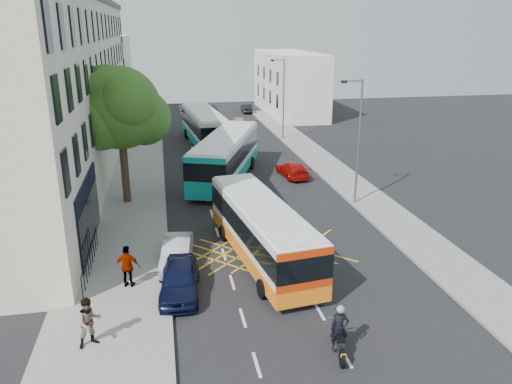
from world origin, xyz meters
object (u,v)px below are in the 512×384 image
street_tree (119,109)px  distant_car_grey (198,121)px  lamp_far (283,95)px  pedestrian_far (128,266)px  motorbike (339,331)px  red_hatchback (292,169)px  lamp_near (358,136)px  distant_car_dark (247,108)px  bus_far (204,127)px  parked_car_silver (177,252)px  pedestrian_near (90,322)px  bus_mid (226,157)px  parked_car_blue (180,279)px  distant_car_silver (239,122)px  bus_near (262,231)px

street_tree → distant_car_grey: size_ratio=1.86×
lamp_far → pedestrian_far: 32.17m
motorbike → red_hatchback: (4.05, 21.85, -0.33)m
lamp_near → distant_car_dark: bearing=91.1°
street_tree → pedestrian_far: 12.82m
bus_far → parked_car_silver: 26.46m
pedestrian_near → parked_car_silver: bearing=37.8°
bus_mid → parked_car_silver: size_ratio=3.24×
parked_car_blue → lamp_far: bearing=73.4°
lamp_far → distant_car_grey: (-8.00, 8.99, -3.96)m
parked_car_silver → pedestrian_far: (-2.21, -2.18, 0.49)m
parked_car_silver → pedestrian_far: 3.15m
parked_car_blue → red_hatchback: bearing=65.3°
parked_car_silver → lamp_far: bearing=73.9°
parked_car_silver → distant_car_silver: distant_car_silver is taller
lamp_far → pedestrian_near: 36.42m
street_tree → bus_mid: (7.16, 4.15, -4.48)m
lamp_far → distant_car_silver: (-3.34, 7.40, -3.96)m
lamp_near → motorbike: lamp_near is taller
parked_car_blue → red_hatchback: (9.45, 16.53, -0.12)m
lamp_far → distant_car_grey: size_ratio=1.70×
lamp_near → pedestrian_far: size_ratio=4.09×
bus_mid → red_hatchback: (5.20, -0.16, -1.22)m
distant_car_dark → street_tree: bearing=69.6°
motorbike → red_hatchback: bearing=89.1°
motorbike → lamp_far: bearing=89.2°
lamp_near → bus_near: bearing=-137.6°
red_hatchback → parked_car_blue: bearing=54.1°
distant_car_grey → pedestrian_far: 38.21m
bus_far → pedestrian_near: 33.32m
pedestrian_near → lamp_far: bearing=40.7°
motorbike → pedestrian_far: size_ratio=1.13×
red_hatchback → bus_near: bearing=63.1°
bus_near → bus_far: size_ratio=0.90×
red_hatchback → pedestrian_near: pedestrian_near is taller
bus_far → red_hatchback: bus_far is taller
distant_car_grey → distant_car_silver: distant_car_grey is taller
lamp_far → bus_near: (-7.58, -26.92, -3.04)m
street_tree → lamp_far: size_ratio=1.10×
street_tree → distant_car_silver: 27.53m
bus_far → distant_car_dark: bus_far is taller
parked_car_blue → parked_car_silver: size_ratio=1.08×
red_hatchback → distant_car_grey: distant_car_grey is taller
distant_car_silver → distant_car_dark: size_ratio=1.08×
bus_near → bus_far: bearing=83.3°
distant_car_dark → pedestrian_far: bearing=75.6°
pedestrian_near → red_hatchback: bearing=32.7°
bus_far → street_tree: bearing=-117.0°
lamp_far → bus_far: bearing=-177.2°
motorbike → pedestrian_near: bearing=177.0°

